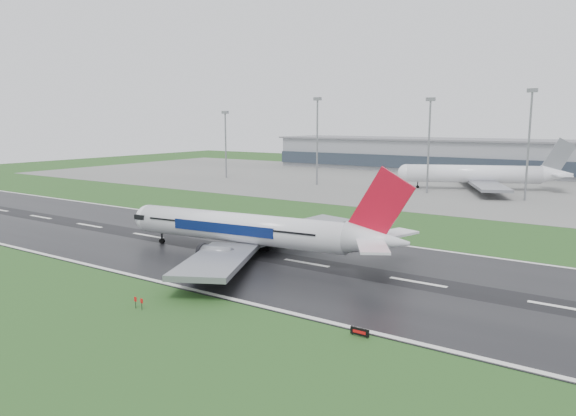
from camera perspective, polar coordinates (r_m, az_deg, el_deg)
The scene contains 11 objects.
ground at distance 93.10m, azimuth 1.97°, elevation -5.91°, with size 520.00×520.00×0.00m, color #1F461A.
runway at distance 93.09m, azimuth 1.97°, elevation -5.88°, with size 400.00×45.00×0.10m, color black.
apron at distance 208.20m, azimuth 20.58°, elevation 1.95°, with size 400.00×130.00×0.08m, color slate.
terminal at distance 266.06m, azimuth 23.74°, elevation 4.84°, with size 240.00×36.00×15.00m, color gray.
main_airliner at distance 96.19m, azimuth -3.34°, elevation -0.37°, with size 55.49×52.85×16.38m, color white, non-canonical shape.
parked_airliner at distance 202.80m, azimuth 19.76°, elevation 4.36°, with size 60.70×56.51×17.79m, color white, non-canonical shape.
runway_sign at distance 63.23m, azimuth 7.63°, elevation -12.95°, with size 2.30×0.26×1.04m, color black, non-canonical shape.
floodmast_0 at distance 232.41m, azimuth -6.63°, elevation 6.55°, with size 0.64×0.64×27.30m, color gray.
floodmast_1 at distance 205.61m, azimuth 3.11°, elevation 6.89°, with size 0.64×0.64×31.88m, color gray.
floodmast_2 at distance 187.03m, azimuth 14.71°, elevation 6.20°, with size 0.64×0.64×30.76m, color gray.
floodmast_3 at distance 179.10m, azimuth 24.17°, elevation 5.89°, with size 0.64×0.64×32.71m, color gray.
Camera 1 is at (47.61, -76.22, 24.32)m, focal length 33.48 mm.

